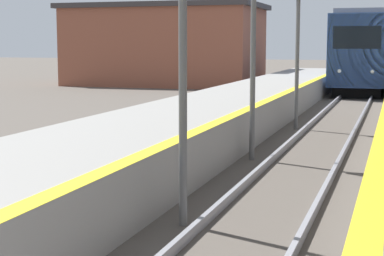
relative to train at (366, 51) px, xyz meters
name	(u,v)px	position (x,y,z in m)	size (l,w,h in m)	color
train	(366,51)	(0.00, 0.00, 0.00)	(2.68, 18.61, 4.22)	black
signal_mid	(253,9)	(-1.22, -25.59, 1.19)	(0.36, 0.31, 4.81)	#595959
signal_far	(298,18)	(-1.06, -20.14, 1.19)	(0.36, 0.31, 4.81)	#595959
station_building	(165,45)	(-12.11, -1.60, 0.36)	(12.08, 6.86, 4.99)	brown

